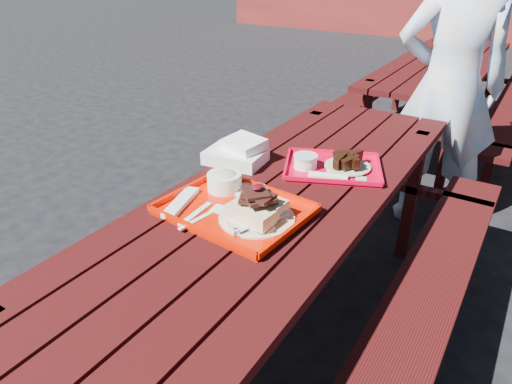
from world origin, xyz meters
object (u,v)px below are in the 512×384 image
Objects in this scene: picnic_table_near at (276,234)px; person at (449,87)px; picnic_table_far at (440,83)px; far_tray at (331,166)px; near_tray at (239,201)px.

picnic_table_near is 1.38× the size of person.
picnic_table_far is 2.51m from far_tray.
near_tray is 1.69m from person.
picnic_table_near is 1.52m from person.
picnic_table_far is at bearing 92.04° from far_tray.
far_tray is (0.09, 0.30, 0.21)m from picnic_table_near.
far_tray is at bearing 59.83° from person.
near_tray reaches higher than picnic_table_far.
picnic_table_near is at bearing -90.00° from picnic_table_far.
near_tray is at bearing -104.17° from picnic_table_near.
far_tray is 1.19m from person.
picnic_table_near is 2.80m from picnic_table_far.
far_tray reaches higher than picnic_table_near.
near_tray reaches higher than far_tray.
near_tray is (-0.05, -2.99, 0.23)m from picnic_table_far.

